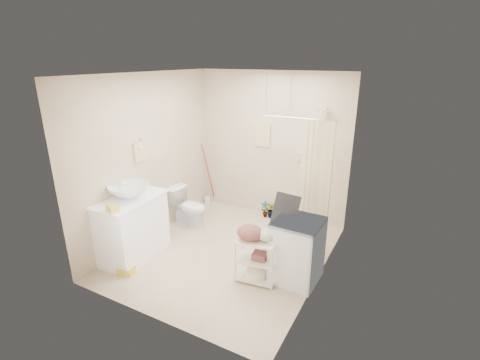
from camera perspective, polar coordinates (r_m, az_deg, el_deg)
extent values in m
plane|color=#C6B294|center=(5.39, -2.22, -11.80)|extent=(3.20, 3.20, 0.00)
cube|color=silver|center=(4.61, -2.66, 17.00)|extent=(2.80, 3.20, 0.04)
cube|color=beige|center=(6.22, 5.08, 5.49)|extent=(2.80, 0.04, 2.60)
cube|color=beige|center=(3.65, -15.28, -5.49)|extent=(2.80, 0.04, 2.60)
cube|color=beige|center=(5.66, -14.77, 3.48)|extent=(0.04, 3.20, 2.60)
cube|color=beige|center=(4.34, 13.73, -1.29)|extent=(0.04, 3.20, 2.60)
cube|color=white|center=(5.33, -17.15, -7.46)|extent=(0.65, 1.08, 0.92)
imported|color=silver|center=(5.11, -17.74, -1.83)|extent=(0.67, 0.67, 0.20)
cube|color=gold|center=(4.77, -20.13, -4.39)|extent=(0.19, 0.16, 0.09)
cube|color=yellow|center=(5.13, -18.17, -13.69)|extent=(0.32, 0.27, 0.15)
imported|color=silver|center=(6.12, -8.36, -4.40)|extent=(0.70, 0.44, 0.68)
imported|color=brown|center=(6.44, 4.11, -4.80)|extent=(0.19, 0.17, 0.31)
imported|color=#9B502D|center=(6.42, 5.18, -4.97)|extent=(0.20, 0.18, 0.30)
cube|color=beige|center=(6.22, 3.79, 7.41)|extent=(0.28, 0.03, 0.42)
imported|color=silver|center=(5.92, 10.54, 5.94)|extent=(0.11, 0.11, 0.25)
imported|color=#384DB2|center=(5.89, 10.93, 5.52)|extent=(0.10, 0.10, 0.18)
cube|color=silver|center=(4.67, 9.34, -11.30)|extent=(0.60, 0.62, 0.85)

